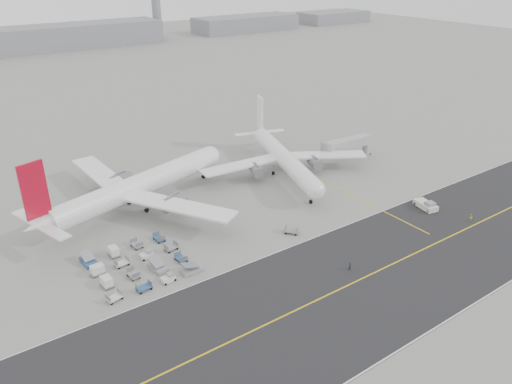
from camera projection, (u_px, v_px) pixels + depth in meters
ground at (271, 247)px, 99.03m from camera, size 700.00×700.00×0.00m
taxiway at (354, 282)px, 88.36m from camera, size 220.00×59.00×0.03m
horizon_buildings at (58, 49)px, 306.54m from camera, size 520.00×28.00×28.00m
control_tower at (157, 14)px, 339.60m from camera, size 7.00×7.00×31.25m
airliner_a at (136, 187)px, 112.13m from camera, size 52.08×51.00×18.46m
airliner_b at (283, 158)px, 130.20m from camera, size 43.74×44.63×15.88m
pushback_tug at (426, 205)px, 113.68m from camera, size 3.76×7.49×2.11m
jet_bridge at (347, 145)px, 139.78m from camera, size 16.61×3.99×6.24m
gse_cluster at (140, 268)px, 92.54m from camera, size 24.50×23.80×1.99m
stray_dolly at (291, 233)px, 103.96m from camera, size 3.08×3.27×1.72m
ground_crew_a at (350, 266)px, 91.45m from camera, size 0.65×0.47×1.67m
ground_crew_b at (471, 218)px, 108.39m from camera, size 0.93×0.80×1.63m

